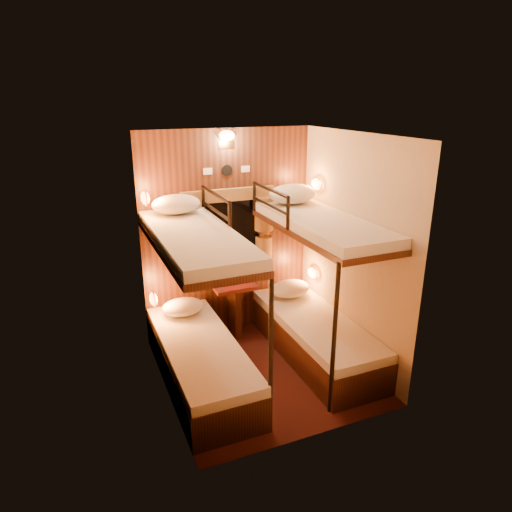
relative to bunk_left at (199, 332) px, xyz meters
name	(u,v)px	position (x,y,z in m)	size (l,w,h in m)	color
floor	(263,371)	(0.65, -0.07, -0.56)	(2.10, 2.10, 0.00)	black
ceiling	(264,135)	(0.65, -0.07, 1.84)	(2.10, 2.10, 0.00)	silver
wall_back	(227,235)	(0.65, 0.98, 0.64)	(2.40, 2.40, 0.00)	#C6B293
wall_front	(319,308)	(0.65, -1.12, 0.64)	(2.40, 2.40, 0.00)	#C6B293
wall_left	(160,279)	(-0.35, -0.07, 0.64)	(2.40, 2.40, 0.00)	#C6B293
wall_right	(351,251)	(1.65, -0.07, 0.64)	(2.40, 2.40, 0.00)	#C6B293
back_panel	(228,235)	(0.65, 0.97, 0.64)	(2.00, 0.03, 2.40)	#32180E
bunk_left	(199,332)	(0.00, 0.00, 0.00)	(0.72, 1.90, 1.82)	#32180E
bunk_right	(316,309)	(1.30, 0.00, 0.00)	(0.72, 1.90, 1.82)	#32180E
window	(229,237)	(0.65, 0.94, 0.62)	(1.00, 0.12, 0.79)	black
curtains	(229,231)	(0.65, 0.90, 0.71)	(1.10, 0.22, 1.00)	brown
back_fixtures	(227,143)	(0.65, 0.93, 1.69)	(0.54, 0.09, 0.48)	black
reading_lamps	(238,240)	(0.65, 0.63, 0.68)	(2.00, 0.20, 1.25)	orange
table	(234,303)	(0.65, 0.78, -0.14)	(0.50, 0.34, 0.66)	#5D2115
bottle_left	(221,277)	(0.50, 0.82, 0.20)	(0.07, 0.07, 0.25)	#99BFE5
bottle_right	(234,277)	(0.65, 0.78, 0.19)	(0.07, 0.07, 0.23)	#99BFE5
sachet_a	(240,282)	(0.74, 0.82, 0.09)	(0.09, 0.06, 0.01)	silver
sachet_b	(240,283)	(0.73, 0.79, 0.09)	(0.07, 0.05, 0.01)	silver
pillow_lower_left	(183,307)	(0.00, 0.64, -0.01)	(0.46, 0.33, 0.18)	silver
pillow_lower_right	(290,289)	(1.30, 0.62, -0.01)	(0.49, 0.35, 0.19)	silver
pillow_upper_left	(176,204)	(0.00, 0.67, 1.13)	(0.50, 0.36, 0.20)	silver
pillow_upper_right	(292,194)	(1.30, 0.62, 1.14)	(0.55, 0.39, 0.22)	silver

